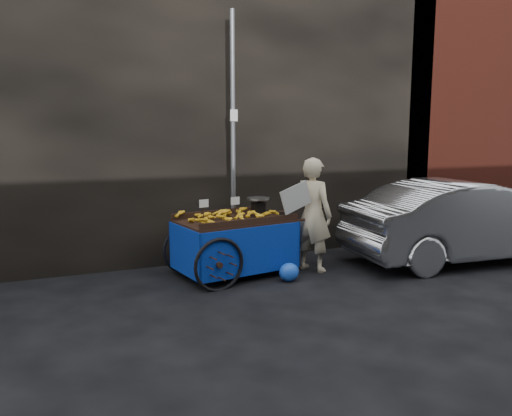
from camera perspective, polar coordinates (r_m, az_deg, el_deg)
name	(u,v)px	position (r m, az deg, el deg)	size (l,w,h in m)	color
ground	(246,289)	(6.99, -1.18, -9.19)	(80.00, 80.00, 0.00)	black
building_wall	(213,112)	(9.24, -4.94, 10.87)	(13.50, 2.00, 5.00)	black
street_pole	(233,141)	(7.97, -2.65, 7.69)	(0.12, 0.10, 4.00)	slate
banana_cart	(231,226)	(7.45, -2.82, -2.04)	(2.39, 1.38, 1.23)	black
vendor	(312,214)	(7.74, 6.47, -0.74)	(1.01, 0.77, 1.76)	beige
plastic_bag	(289,272)	(7.29, 3.80, -7.33)	(0.30, 0.24, 0.27)	blue
parked_car	(466,221)	(9.01, 22.91, -1.38)	(1.43, 4.11, 1.35)	#B6B9BE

